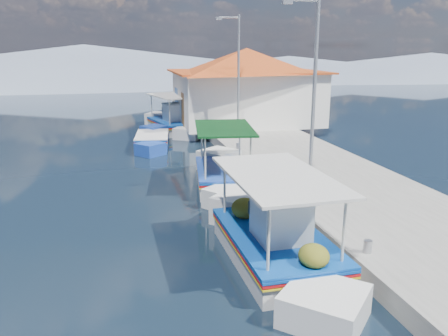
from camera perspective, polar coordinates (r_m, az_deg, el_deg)
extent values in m
plane|color=black|center=(12.64, -5.27, -8.56)|extent=(160.00, 160.00, 0.00)
cube|color=#99978F|center=(19.62, 9.29, 0.68)|extent=(5.00, 44.00, 0.50)
cylinder|color=#A5A8AD|center=(10.98, 17.47, -9.31)|extent=(0.20, 0.20, 0.30)
cylinder|color=#A5A8AD|center=(15.18, 7.85, -1.95)|extent=(0.20, 0.20, 0.30)
cylinder|color=#A5A8AD|center=(20.69, 1.81, 2.75)|extent=(0.20, 0.20, 0.30)
cylinder|color=#A5A8AD|center=(26.42, -1.66, 5.44)|extent=(0.20, 0.20, 0.30)
cube|color=silver|center=(11.30, 6.39, -10.44)|extent=(2.11, 4.07, 0.88)
cube|color=silver|center=(13.61, 2.74, -5.33)|extent=(2.08, 2.08, 0.98)
cube|color=silver|center=(9.19, 11.87, -17.09)|extent=(2.03, 2.03, 0.84)
cube|color=#0C449D|center=(11.13, 6.45, -8.53)|extent=(2.18, 4.19, 0.06)
cube|color=red|center=(11.16, 6.44, -8.88)|extent=(2.18, 4.19, 0.05)
cube|color=yellow|center=(11.19, 6.43, -9.19)|extent=(2.18, 4.19, 0.04)
cube|color=#0C449D|center=(11.10, 6.46, -8.22)|extent=(2.20, 4.15, 0.05)
cube|color=brown|center=(11.12, 6.45, -8.36)|extent=(1.95, 3.99, 0.05)
cube|color=silver|center=(10.68, 7.02, -6.41)|extent=(1.15, 1.23, 1.02)
cube|color=silver|center=(10.50, 7.12, -3.71)|extent=(1.25, 1.32, 0.06)
cylinder|color=beige|center=(12.17, 0.30, -2.42)|extent=(0.07, 0.07, 1.49)
cylinder|color=beige|center=(12.62, 7.57, -1.91)|extent=(0.07, 0.07, 1.49)
cylinder|color=beige|center=(9.10, 5.17, -8.67)|extent=(0.07, 0.07, 1.49)
cylinder|color=beige|center=(9.70, 14.50, -7.57)|extent=(0.07, 0.07, 1.49)
cube|color=silver|center=(10.62, 6.69, -0.96)|extent=(2.22, 4.07, 0.07)
ellipsoid|color=#434C14|center=(12.07, 2.80, -5.00)|extent=(0.71, 0.78, 0.53)
ellipsoid|color=#434C14|center=(12.68, 5.08, -4.24)|extent=(0.60, 0.66, 0.45)
ellipsoid|color=#434C14|center=(9.67, 10.84, -10.73)|extent=(0.63, 0.70, 0.47)
sphere|color=orange|center=(11.67, 9.99, -3.67)|extent=(0.37, 0.37, 0.37)
cube|color=silver|center=(16.93, 0.00, -1.58)|extent=(2.41, 3.77, 0.90)
cube|color=silver|center=(19.03, -2.71, 0.64)|extent=(1.91, 1.91, 1.00)
cube|color=silver|center=(14.93, 3.35, -3.90)|extent=(1.86, 1.86, 0.85)
cube|color=#0C449D|center=(16.81, 0.00, -0.21)|extent=(2.48, 3.89, 0.06)
cube|color=red|center=(16.83, 0.00, -0.46)|extent=(2.48, 3.89, 0.05)
cube|color=yellow|center=(16.85, 0.00, -0.68)|extent=(2.48, 3.89, 0.04)
cube|color=#1C43A9|center=(16.79, 0.00, 0.01)|extent=(2.49, 3.86, 0.05)
cube|color=brown|center=(16.80, 0.00, -0.09)|extent=(2.25, 3.68, 0.05)
cylinder|color=beige|center=(17.72, -4.10, 3.20)|extent=(0.07, 0.07, 1.52)
cylinder|color=beige|center=(18.24, 0.44, 3.57)|extent=(0.07, 0.07, 1.52)
cylinder|color=beige|center=(15.01, -0.53, 1.06)|extent=(0.07, 0.07, 1.52)
cylinder|color=beige|center=(15.62, 4.65, 1.56)|extent=(0.07, 0.07, 1.52)
cube|color=#0B3715|center=(16.47, 0.00, 5.02)|extent=(2.50, 3.79, 0.07)
cube|color=#1C43A9|center=(23.89, -8.91, 3.12)|extent=(1.95, 3.14, 0.82)
cube|color=#1C43A9|center=(25.76, -9.90, 4.17)|extent=(1.57, 1.57, 0.91)
cube|color=#1C43A9|center=(22.07, -7.81, 2.17)|extent=(1.53, 1.53, 0.78)
cube|color=#0C449D|center=(23.81, -8.95, 4.01)|extent=(2.00, 3.23, 0.05)
cube|color=red|center=(23.83, -8.94, 3.85)|extent=(2.00, 3.23, 0.04)
cube|color=yellow|center=(23.84, -8.94, 3.71)|extent=(2.00, 3.23, 0.03)
cube|color=silver|center=(23.80, -8.96, 4.16)|extent=(2.02, 3.20, 0.04)
cube|color=brown|center=(23.81, -8.95, 4.09)|extent=(1.81, 3.06, 0.04)
cube|color=silver|center=(27.97, -6.35, 4.97)|extent=(2.78, 4.12, 0.89)
cube|color=silver|center=(30.42, -5.88, 6.01)|extent=(1.95, 1.95, 0.98)
cube|color=silver|center=(25.59, -6.90, 4.02)|extent=(1.89, 1.89, 0.84)
cube|color=#0C449D|center=(27.91, -6.38, 5.80)|extent=(2.86, 4.25, 0.06)
cube|color=red|center=(27.92, -6.37, 5.65)|extent=(2.86, 4.25, 0.05)
cube|color=yellow|center=(27.93, -6.37, 5.52)|extent=(2.86, 4.25, 0.04)
cube|color=#0C449D|center=(27.90, -6.38, 5.94)|extent=(2.87, 4.21, 0.05)
cube|color=brown|center=(27.90, -6.38, 5.88)|extent=(2.61, 4.01, 0.05)
cube|color=silver|center=(27.55, -6.47, 6.84)|extent=(1.33, 1.43, 1.03)
cube|color=silver|center=(27.48, -6.50, 7.94)|extent=(1.45, 1.55, 0.06)
cylinder|color=beige|center=(29.44, -7.65, 7.79)|extent=(0.07, 0.07, 1.50)
cylinder|color=beige|center=(29.29, -4.56, 7.84)|extent=(0.07, 0.07, 1.50)
cylinder|color=beige|center=(26.33, -8.49, 6.91)|extent=(0.07, 0.07, 1.50)
cylinder|color=beige|center=(26.16, -5.05, 6.97)|extent=(0.07, 0.07, 1.50)
cube|color=silver|center=(27.70, -6.47, 8.94)|extent=(2.88, 4.15, 0.07)
cube|color=white|center=(27.78, 2.78, 8.71)|extent=(8.00, 6.00, 3.00)
cube|color=#BA3E19|center=(27.65, 2.82, 11.91)|extent=(8.64, 6.48, 0.10)
pyramid|color=#BA3E19|center=(27.62, 2.84, 13.25)|extent=(10.49, 10.49, 1.40)
cube|color=brown|center=(26.01, -5.11, 7.13)|extent=(0.06, 1.00, 2.00)
cube|color=#0C449D|center=(28.40, -5.91, 8.99)|extent=(0.06, 1.20, 0.90)
cylinder|color=#A5A8AD|center=(14.92, 11.14, 8.81)|extent=(0.12, 0.12, 6.00)
cylinder|color=#A5A8AD|center=(14.70, 9.84, 19.91)|extent=(1.00, 0.08, 0.08)
cube|color=#A5A8AD|center=(14.51, 7.90, 19.86)|extent=(0.30, 0.14, 0.14)
cylinder|color=#A5A8AD|center=(23.37, 1.80, 11.23)|extent=(0.12, 0.12, 6.00)
cylinder|color=#A5A8AD|center=(23.23, 0.61, 18.24)|extent=(1.00, 0.08, 0.08)
cube|color=#A5A8AD|center=(23.11, -0.65, 18.14)|extent=(0.30, 0.14, 0.14)
cone|color=gray|center=(67.62, -16.92, 12.19)|extent=(96.00, 96.00, 5.50)
cone|color=gray|center=(72.62, 8.03, 12.16)|extent=(76.80, 76.80, 3.80)
cone|color=gray|center=(85.02, 24.25, 11.55)|extent=(89.60, 89.60, 4.20)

